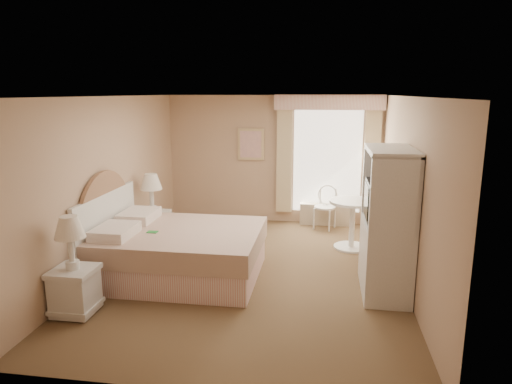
% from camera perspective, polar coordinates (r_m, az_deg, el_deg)
% --- Properties ---
extents(room, '(4.21, 5.51, 2.51)m').
position_cam_1_polar(room, '(6.35, -0.55, 0.52)').
color(room, brown).
rests_on(room, ground).
extents(window, '(2.05, 0.22, 2.51)m').
position_cam_1_polar(window, '(8.88, 8.92, 4.37)').
color(window, white).
rests_on(window, room).
extents(framed_art, '(0.52, 0.04, 0.62)m').
position_cam_1_polar(framed_art, '(9.02, -0.65, 5.98)').
color(framed_art, tan).
rests_on(framed_art, room).
extents(bed, '(2.29, 1.80, 1.59)m').
position_cam_1_polar(bed, '(6.59, -10.59, -7.10)').
color(bed, '#D38E89').
rests_on(bed, room).
extents(nightstand_near, '(0.48, 0.48, 1.17)m').
position_cam_1_polar(nightstand_near, '(5.78, -21.80, -10.01)').
color(nightstand_near, silver).
rests_on(nightstand_near, room).
extents(nightstand_far, '(0.50, 0.50, 1.22)m').
position_cam_1_polar(nightstand_far, '(7.89, -12.78, -3.34)').
color(nightstand_far, silver).
rests_on(nightstand_far, room).
extents(round_table, '(0.78, 0.78, 0.82)m').
position_cam_1_polar(round_table, '(7.70, 11.96, -3.01)').
color(round_table, white).
rests_on(round_table, room).
extents(cafe_chair, '(0.51, 0.51, 0.83)m').
position_cam_1_polar(cafe_chair, '(8.79, 8.73, -1.42)').
color(cafe_chair, white).
rests_on(cafe_chair, room).
extents(armoire, '(0.57, 1.13, 1.88)m').
position_cam_1_polar(armoire, '(6.09, 16.05, -5.06)').
color(armoire, silver).
rests_on(armoire, room).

